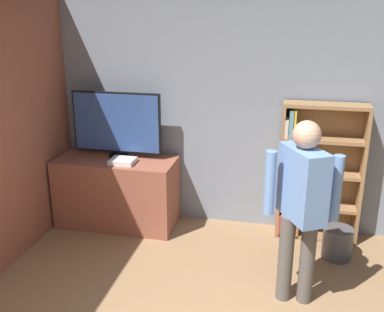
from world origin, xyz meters
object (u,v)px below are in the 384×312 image
game_console (123,161)px  television (117,124)px  person (301,199)px  bookshelf (312,174)px  waste_bin (337,243)px

game_console → television: bearing=122.5°
television → person: bearing=-29.3°
bookshelf → person: bearing=-96.5°
television → bookshelf: 2.23m
television → game_console: television is taller
television → waste_bin: television is taller
bookshelf → person: (-0.14, -1.24, 0.24)m
television → game_console: bearing=-57.5°
bookshelf → person: 1.27m
television → bookshelf: size_ratio=0.68×
television → bookshelf: (2.18, 0.09, -0.46)m
game_console → person: person is taller
game_console → person: 2.13m
television → person: 2.35m
television → person: person is taller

